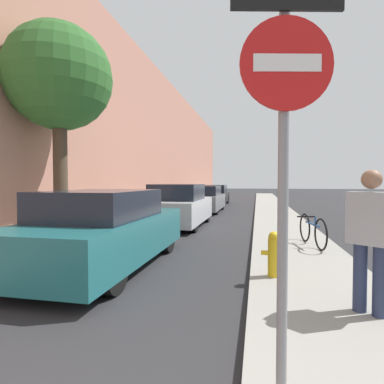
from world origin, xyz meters
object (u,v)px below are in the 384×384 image
Objects in this scene: parked_car_grey at (204,199)px; parked_car_black at (215,195)px; parked_car_silver at (179,206)px; bicycle at (312,230)px; street_tree_near at (59,79)px; parked_car_teal at (105,230)px; pedestrian at (371,234)px; fire_hydrant at (274,253)px; traffic_sign_post at (285,127)px.

parked_car_black is at bearing 91.04° from parked_car_grey.
parked_car_silver is 2.42× the size of bicycle.
parked_car_teal is at bearing -38.81° from street_tree_near.
parked_car_grey is at bearing 77.49° from street_tree_near.
pedestrian reaches higher than parked_car_teal.
parked_car_silver is at bearing 117.43° from fire_hydrant.
pedestrian is at bearing -77.12° from parked_car_black.
fire_hydrant is (3.09, -5.95, -0.24)m from parked_car_silver.
bicycle is (6.26, 0.57, -3.77)m from street_tree_near.
parked_car_teal is at bearing 173.28° from fire_hydrant.
parked_car_silver is 5.68m from parked_car_grey.
parked_car_teal is at bearing -161.54° from bicycle.
fire_hydrant is at bearing -21.61° from street_tree_near.
traffic_sign_post is (3.14, -20.27, 1.32)m from parked_car_black.
parked_car_teal is at bearing -89.63° from parked_car_black.
traffic_sign_post reaches higher than bicycle.
pedestrian reaches higher than parked_car_grey.
pedestrian is (4.09, -7.18, 0.31)m from parked_car_silver.
street_tree_near is at bearing -119.09° from parked_car_silver.
traffic_sign_post reaches higher than pedestrian.
parked_car_black is 2.38× the size of pedestrian.
traffic_sign_post reaches higher than fire_hydrant.
parked_car_teal reaches higher than parked_car_grey.
parked_car_grey is 12.04m from fire_hydrant.
bicycle is at bearing 5.22° from street_tree_near.
traffic_sign_post is 1.70× the size of pedestrian.
fire_hydrant is (3.13, -11.63, -0.18)m from parked_car_grey.
pedestrian is 0.96× the size of bicycle.
pedestrian reaches higher than fire_hydrant.
traffic_sign_post is 5.93m from bicycle.
street_tree_near is 6.78m from fire_hydrant.
parked_car_teal is 16.92m from parked_car_black.
traffic_sign_post is (5.15, -5.06, -2.27)m from street_tree_near.
parked_car_silver is at bearing 89.69° from parked_car_teal.
pedestrian reaches higher than bicycle.
pedestrian is (4.13, -12.85, 0.37)m from parked_car_grey.
parked_car_silver is 5.27m from bicycle.
fire_hydrant is at bearing -79.41° from parked_car_black.
traffic_sign_post is (-0.09, -2.98, 1.50)m from fire_hydrant.
street_tree_near reaches higher than traffic_sign_post.
fire_hydrant is 2.84m from bicycle.
parked_car_black is 20.55m from traffic_sign_post.
fire_hydrant reaches higher than bicycle.
parked_car_black is at bearing 82.45° from street_tree_near.
parked_car_grey reaches higher than parked_car_black.
bicycle is at bearing -73.83° from parked_car_black.
bicycle is at bearing -65.24° from parked_car_grey.
bicycle is at bearing 28.90° from parked_car_teal.
parked_car_black is at bearing 95.73° from bicycle.
bicycle is (0.01, 3.87, -0.55)m from pedestrian.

